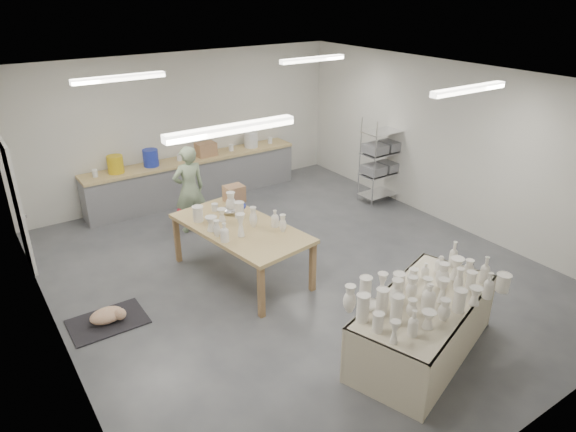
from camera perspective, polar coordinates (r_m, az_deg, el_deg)
room at (r=7.51m, az=-0.35°, el=7.60°), size 8.00×8.02×3.00m
back_counter at (r=11.06m, az=-10.37°, el=4.30°), size 4.60×0.60×1.24m
wire_shelf at (r=10.84m, az=10.43°, el=6.29°), size 0.88×0.48×1.80m
drying_table at (r=6.65m, az=14.76°, el=-11.39°), size 2.39×1.72×1.14m
work_table at (r=7.96m, az=-5.62°, el=-0.80°), size 1.47×2.42×1.21m
rug at (r=7.59m, az=-19.39°, el=-11.01°), size 1.00×0.70×0.02m
cat at (r=7.52m, az=-19.32°, el=-10.35°), size 0.53×0.45×0.19m
potter at (r=9.49m, az=-10.91°, el=2.92°), size 0.60×0.40×1.63m
red_stool at (r=9.93m, az=-11.30°, el=0.51°), size 0.35×0.35×0.31m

